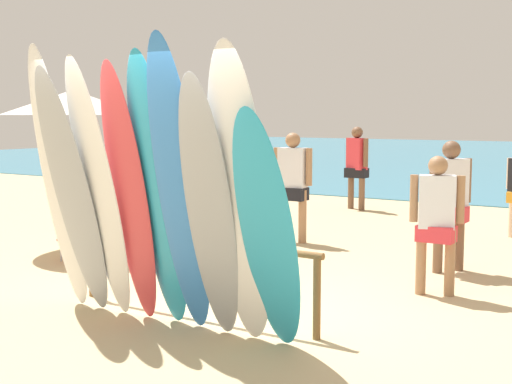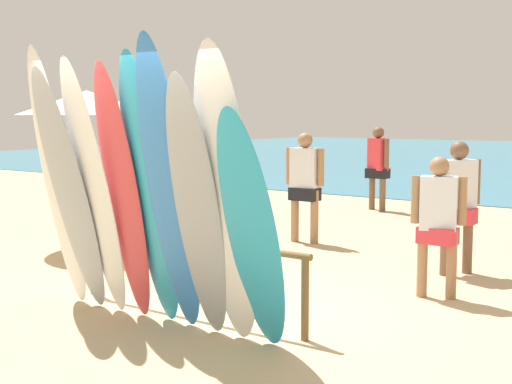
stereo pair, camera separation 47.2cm
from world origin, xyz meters
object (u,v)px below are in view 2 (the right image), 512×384
object	(u,v)px
surfboard_rack	(186,255)
beachgoer_midbeach	(378,162)
surfboard_white_0	(58,178)
surfboard_grey_6	(197,209)
surfboard_red_3	(123,193)
surfboard_teal_4	(149,190)
surfboard_blue_5	(169,187)
surfboard_white_7	(226,196)
beachgoer_near_rack	(305,180)
beach_umbrella	(87,103)
surfboard_white_2	(94,189)
beachgoer_strolling	(458,198)
beachgoer_photographing	(438,217)
surfboard_grey_1	(70,192)
beach_chair_red	(101,226)
surfboard_teal_8	(251,231)

from	to	relation	value
surfboard_rack	beachgoer_midbeach	world-z (taller)	beachgoer_midbeach
beachgoer_midbeach	surfboard_white_0	bearing A→B (deg)	119.78
surfboard_white_0	surfboard_grey_6	world-z (taller)	surfboard_white_0
surfboard_red_3	surfboard_teal_4	world-z (taller)	surfboard_teal_4
surfboard_red_3	beachgoer_midbeach	xyz separation A→B (m)	(-1.62, 8.65, -0.24)
surfboard_teal_4	surfboard_blue_5	world-z (taller)	surfboard_blue_5
surfboard_white_7	beachgoer_near_rack	bearing A→B (deg)	113.80
beach_umbrella	surfboard_red_3	bearing A→B (deg)	-36.17
surfboard_white_2	beach_umbrella	xyz separation A→B (m)	(-3.10, 2.57, 0.90)
beachgoer_midbeach	surfboard_red_3	bearing A→B (deg)	125.78
surfboard_rack	surfboard_teal_4	distance (m)	0.83
surfboard_white_7	beachgoer_near_rack	size ratio (longest dim) A/B	1.53
surfboard_white_2	surfboard_white_7	world-z (taller)	surfboard_white_7
surfboard_rack	surfboard_white_0	bearing A→B (deg)	-156.11
surfboard_teal_4	beachgoer_strolling	bearing A→B (deg)	73.45
beach_umbrella	beachgoer_photographing	bearing A→B (deg)	1.05
surfboard_white_0	surfboard_blue_5	distance (m)	1.55
surfboard_grey_1	beach_umbrella	distance (m)	3.95
beachgoer_midbeach	beachgoer_near_rack	distance (m)	4.13
surfboard_white_7	beach_umbrella	distance (m)	5.34
surfboard_white_0	beach_chair_red	bearing A→B (deg)	133.20
surfboard_grey_1	surfboard_teal_4	distance (m)	0.95
surfboard_white_2	surfboard_blue_5	bearing A→B (deg)	7.15
surfboard_grey_6	surfboard_teal_8	world-z (taller)	surfboard_grey_6
surfboard_grey_6	beachgoer_strolling	world-z (taller)	surfboard_grey_6
surfboard_white_2	surfboard_white_7	distance (m)	1.56
beachgoer_photographing	beach_umbrella	distance (m)	5.65
surfboard_blue_5	surfboard_teal_4	bearing A→B (deg)	164.99
surfboard_teal_4	beachgoer_photographing	distance (m)	3.14
surfboard_grey_1	surfboard_grey_6	distance (m)	1.57
surfboard_grey_6	surfboard_white_0	bearing A→B (deg)	178.94
surfboard_grey_1	surfboard_teal_4	size ratio (longest dim) A/B	0.97
beachgoer_strolling	beach_chair_red	distance (m)	4.80
surfboard_white_2	beachgoer_strolling	world-z (taller)	surfboard_white_2
surfboard_rack	beachgoer_midbeach	bearing A→B (deg)	103.51
surfboard_blue_5	beach_umbrella	xyz separation A→B (m)	(-4.04, 2.53, 0.82)
beachgoer_strolling	beachgoer_midbeach	world-z (taller)	beachgoer_midbeach
surfboard_blue_5	surfboard_grey_6	distance (m)	0.36
surfboard_grey_1	beachgoer_near_rack	distance (m)	4.72
surfboard_teal_4	beachgoer_photographing	size ratio (longest dim) A/B	1.69
surfboard_grey_1	beachgoer_strolling	size ratio (longest dim) A/B	1.52
surfboard_white_7	surfboard_blue_5	bearing A→B (deg)	-176.16
surfboard_grey_1	beachgoer_near_rack	world-z (taller)	surfboard_grey_1
beachgoer_midbeach	beachgoer_photographing	size ratio (longest dim) A/B	1.13
surfboard_grey_1	beachgoer_photographing	size ratio (longest dim) A/B	1.64
surfboard_red_3	surfboard_white_7	size ratio (longest dim) A/B	0.96
beachgoer_near_rack	beach_chair_red	xyz separation A→B (m)	(-1.69, -2.63, -0.55)
surfboard_rack	surfboard_white_7	size ratio (longest dim) A/B	1.10
beachgoer_photographing	beachgoer_near_rack	size ratio (longest dim) A/B	0.90
surfboard_red_3	surfboard_teal_4	xyz separation A→B (m)	(0.31, 0.04, 0.04)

